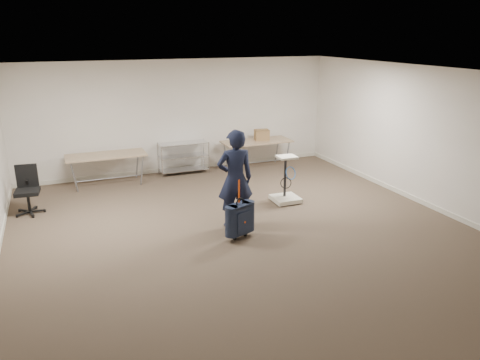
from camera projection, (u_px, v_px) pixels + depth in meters
name	position (u px, v px, depth m)	size (l,w,h in m)	color
ground	(248.00, 237.00, 8.17)	(9.00, 9.00, 0.00)	#47392B
room_shell	(222.00, 208.00, 9.37)	(8.00, 9.00, 9.00)	silver
folding_table_left	(106.00, 157.00, 10.77)	(1.80, 0.75, 0.73)	#8E7657
folding_table_right	(257.00, 143.00, 12.13)	(1.80, 0.75, 0.73)	#8E7657
wire_shelf	(183.00, 156.00, 11.74)	(1.22, 0.47, 0.80)	silver
person	(235.00, 179.00, 8.40)	(0.66, 0.43, 1.81)	black
suitcase	(240.00, 219.00, 8.02)	(0.44, 0.35, 1.06)	black
office_chair	(29.00, 199.00, 9.19)	(0.58, 0.58, 0.95)	black
equipment_cart	(286.00, 190.00, 9.80)	(0.55, 0.55, 1.00)	beige
cardboard_box	(262.00, 135.00, 12.17)	(0.36, 0.27, 0.27)	brown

